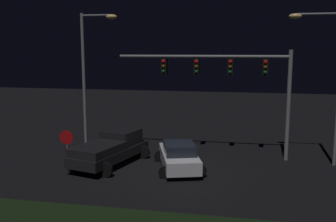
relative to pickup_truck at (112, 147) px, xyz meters
The scene contains 7 objects.
ground_plane 4.27m from the pickup_truck, ahead, with size 80.00×80.00×0.00m, color black.
pickup_truck is the anchor object (origin of this frame).
car_sedan 3.97m from the pickup_truck, ahead, with size 3.29×4.74×1.51m.
traffic_signal_gantry 8.17m from the pickup_truck, 22.97° to the left, with size 10.32×0.56×6.50m.
street_lamp_left 5.67m from the pickup_truck, 130.28° to the left, with size 2.39×0.44×8.74m.
street_lamp_right 12.88m from the pickup_truck, 10.62° to the left, with size 2.96×0.44×8.57m.
stop_sign 2.60m from the pickup_truck, 139.36° to the right, with size 0.76×0.08×2.23m.
Camera 1 is at (3.25, -19.75, 6.51)m, focal length 41.21 mm.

